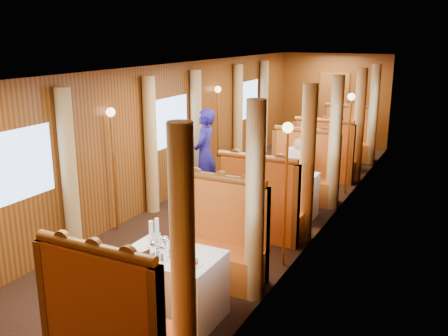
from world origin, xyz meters
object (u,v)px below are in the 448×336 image
Objects in this scene: banquette_near_fwd at (112,329)px; tea_tray at (160,254)px; table_mid at (283,195)px; banquette_mid_fwd at (260,211)px; banquette_far_fwd at (324,160)px; rose_vase_mid at (284,163)px; table_near at (172,285)px; banquette_mid_aft at (302,177)px; teapot_back at (166,244)px; fruit_plate at (192,263)px; teapot_left at (154,250)px; steward at (205,154)px; teapot_right at (163,252)px; passenger at (298,164)px; rose_vase_far at (338,129)px; table_far at (336,152)px; banquette_near_aft at (215,247)px; banquette_far_aft at (347,142)px.

banquette_near_fwd is 3.94× the size of tea_tray.
table_mid is 1.02m from banquette_mid_fwd.
banquette_far_fwd reaches higher than rose_vase_mid.
banquette_mid_aft is (0.00, 4.51, 0.05)m from table_near.
teapot_back reaches higher than fruit_plate.
teapot_back is 0.48m from fruit_plate.
steward is (-1.54, 3.92, 0.03)m from teapot_left.
passenger reaches higher than teapot_right.
rose_vase_far is (0.03, 7.98, 0.50)m from banquette_near_fwd.
table_near is at bearing -90.00° from banquette_mid_fwd.
teapot_right is 0.38× the size of rose_vase_mid.
rose_vase_far reaches higher than table_far.
table_far is 3.53m from rose_vase_mid.
fruit_plate is at bearing -87.35° from table_far.
rose_vase_far is at bearing -51.09° from table_far.
banquette_mid_fwd is 3.72× the size of rose_vase_mid.
steward reaches higher than passenger.
teapot_back is at bearing 147.84° from table_near.
teapot_left is 0.20× the size of passenger.
teapot_back is at bearing 96.84° from tea_tray.
banquette_mid_fwd reaches higher than table_near.
banquette_far_fwd is 5.93m from teapot_back.
passenger is at bearing 89.44° from rose_vase_mid.
steward is (-1.69, 0.32, 0.47)m from table_mid.
banquette_mid_aft reaches higher than teapot_back.
banquette_near_fwd is at bearing -74.22° from teapot_left.
teapot_back is 4.06m from steward.
teapot_left is at bearing -91.16° from table_far.
banquette_near_aft is 1.13m from tea_tray.
teapot_back is at bearing -91.18° from rose_vase_far.
teapot_left is 4.32m from passenger.
banquette_far_aft is 8.78× the size of teapot_left.
passenger is at bearing 90.00° from banquette_mid_fwd.
steward is at bearing 113.84° from table_near.
banquette_far_aft is 8.12m from teapot_right.
passenger reaches higher than table_far.
banquette_near_fwd is 9.78× the size of teapot_right.
banquette_far_aft is 3.94× the size of tea_tray.
banquette_far_fwd is 2.03m from banquette_far_aft.
table_near is 0.53m from fruit_plate.
banquette_mid_aft is 9.78× the size of teapot_right.
teapot_right is at bearing -90.26° from table_far.
rose_vase_mid reaches higher than teapot_left.
table_near is at bearing -30.37° from teapot_back.
teapot_left is (-0.14, -8.12, 0.39)m from banquette_far_aft.
rose_vase_far is (0.03, -1.05, 0.50)m from banquette_far_aft.
banquette_near_fwd is at bearing -90.21° from rose_vase_far.
steward is 2.22× the size of passenger.
banquette_mid_fwd is 2.57m from tea_tray.
steward reaches higher than teapot_left.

